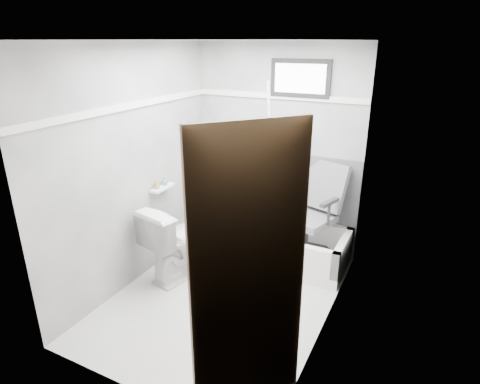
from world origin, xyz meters
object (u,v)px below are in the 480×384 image
Objects in this scene: toilet at (180,240)px; soap_bottle_b at (165,181)px; office_chair at (307,212)px; bathtub at (280,243)px; soap_bottle_a at (157,184)px; door at (267,316)px.

soap_bottle_b is at bearing -21.93° from toilet.
bathtub is at bearing -152.38° from office_chair.
toilet is at bearing -34.32° from soap_bottle_b.
soap_bottle_a is (-1.45, -0.73, 0.32)m from office_chair.
toilet is 2.24m from door.
office_chair reaches higher than soap_bottle_a.
door is 2.54m from soap_bottle_b.
bathtub is 14.51× the size of soap_bottle_a.
soap_bottle_b is at bearing -139.77° from office_chair.
office_chair reaches higher than soap_bottle_b.
office_chair is at bearing -132.01° from toilet.
door is (0.47, -2.26, 0.36)m from office_chair.
soap_bottle_a is at bearing -1.39° from toilet.
toilet is 8.95× the size of soap_bottle_b.
office_chair is at bearing 101.73° from door.
toilet is at bearing -126.34° from office_chair.
toilet is 0.42× the size of door.
bathtub is 2.46m from door.
toilet reaches higher than bathtub.
soap_bottle_a is 1.11× the size of soap_bottle_b.
door reaches higher than office_chair.
door reaches higher than soap_bottle_b.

